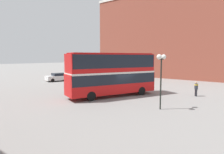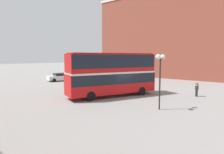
# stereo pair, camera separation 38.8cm
# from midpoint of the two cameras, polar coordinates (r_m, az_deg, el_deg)

# --- Properties ---
(ground_plane) EXTENTS (240.00, 240.00, 0.00)m
(ground_plane) POSITION_cam_midpoint_polar(r_m,az_deg,el_deg) (22.60, 3.19, -5.54)
(ground_plane) COLOR gray
(building_row_right) EXTENTS (8.54, 33.02, 18.45)m
(building_row_right) POSITION_cam_midpoint_polar(r_m,az_deg,el_deg) (46.79, 16.18, 11.43)
(building_row_right) COLOR brown
(building_row_right) RESTS_ON ground_plane
(double_decker_bus) EXTENTS (10.43, 6.10, 4.85)m
(double_decker_bus) POSITION_cam_midpoint_polar(r_m,az_deg,el_deg) (22.29, 0.50, 1.49)
(double_decker_bus) COLOR red
(double_decker_bus) RESTS_ON ground_plane
(pedestrian_foreground) EXTENTS (0.57, 0.57, 1.64)m
(pedestrian_foreground) POSITION_cam_midpoint_polar(r_m,az_deg,el_deg) (24.30, 23.48, -2.81)
(pedestrian_foreground) COLOR #232328
(pedestrian_foreground) RESTS_ON ground_plane
(parked_car_kerb_near) EXTENTS (4.66, 2.89, 1.47)m
(parked_car_kerb_near) POSITION_cam_midpoint_polar(r_m,az_deg,el_deg) (38.02, -14.43, 0.03)
(parked_car_kerb_near) COLOR silver
(parked_car_kerb_near) RESTS_ON ground_plane
(street_lamp_twin_globe) EXTENTS (1.26, 0.42, 4.64)m
(street_lamp_twin_globe) POSITION_cam_midpoint_polar(r_m,az_deg,el_deg) (17.01, 14.26, 3.35)
(street_lamp_twin_globe) COLOR black
(street_lamp_twin_globe) RESTS_ON ground_plane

